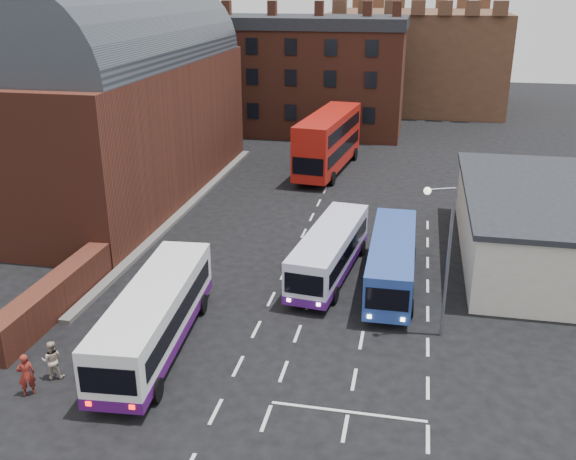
% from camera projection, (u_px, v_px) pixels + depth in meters
% --- Properties ---
extents(ground, '(180.00, 180.00, 0.00)m').
position_uv_depth(ground, '(243.00, 356.00, 28.27)').
color(ground, black).
extents(railway_station, '(12.00, 28.00, 16.00)m').
position_uv_depth(railway_station, '(113.00, 95.00, 47.61)').
color(railway_station, '#602B1E').
rests_on(railway_station, ground).
extents(forecourt_wall, '(1.20, 10.00, 1.80)m').
position_uv_depth(forecourt_wall, '(54.00, 297.00, 31.67)').
color(forecourt_wall, '#602B1E').
rests_on(forecourt_wall, ground).
extents(cream_building, '(10.40, 16.40, 4.25)m').
position_uv_depth(cream_building, '(552.00, 225.00, 37.52)').
color(cream_building, beige).
rests_on(cream_building, ground).
extents(brick_terrace, '(22.00, 10.00, 11.00)m').
position_uv_depth(brick_terrace, '(300.00, 81.00, 69.47)').
color(brick_terrace, brown).
rests_on(brick_terrace, ground).
extents(castle_keep, '(22.00, 22.00, 12.00)m').
position_uv_depth(castle_keep, '(416.00, 59.00, 85.36)').
color(castle_keep, brown).
rests_on(castle_keep, ground).
extents(bus_white_outbound, '(3.36, 10.98, 2.95)m').
position_uv_depth(bus_white_outbound, '(155.00, 313.00, 28.34)').
color(bus_white_outbound, white).
rests_on(bus_white_outbound, ground).
extents(bus_white_inbound, '(3.40, 10.07, 2.69)m').
position_uv_depth(bus_white_inbound, '(330.00, 249.00, 35.54)').
color(bus_white_inbound, silver).
rests_on(bus_white_inbound, ground).
extents(bus_blue, '(2.57, 10.04, 2.74)m').
position_uv_depth(bus_blue, '(392.00, 259.00, 34.23)').
color(bus_blue, '#264297').
rests_on(bus_blue, ground).
extents(bus_red_double, '(4.27, 12.77, 5.01)m').
position_uv_depth(bus_red_double, '(328.00, 141.00, 55.22)').
color(bus_red_double, '#B51910').
rests_on(bus_red_double, ground).
extents(street_lamp, '(1.40, 0.72, 7.31)m').
position_uv_depth(street_lamp, '(444.00, 249.00, 28.35)').
color(street_lamp, slate).
rests_on(street_lamp, ground).
extents(pedestrian_red, '(0.80, 0.77, 1.84)m').
position_uv_depth(pedestrian_red, '(26.00, 375.00, 25.34)').
color(pedestrian_red, maroon).
rests_on(pedestrian_red, ground).
extents(pedestrian_beige, '(1.00, 0.89, 1.70)m').
position_uv_depth(pedestrian_beige, '(52.00, 360.00, 26.45)').
color(pedestrian_beige, '#C6B19C').
rests_on(pedestrian_beige, ground).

